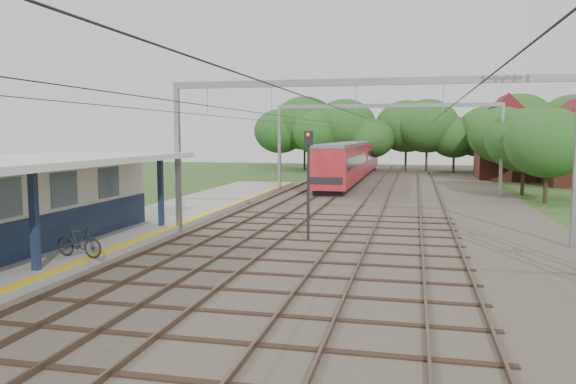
# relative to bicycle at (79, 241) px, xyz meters

# --- Properties ---
(ground) EXTENTS (160.00, 160.00, 0.00)m
(ground) POSITION_rel_bicycle_xyz_m (5.62, -7.92, -0.92)
(ground) COLOR #2D4C1E
(ground) RESTS_ON ground
(ballast_bed) EXTENTS (18.00, 90.00, 0.10)m
(ballast_bed) POSITION_rel_bicycle_xyz_m (9.62, 22.08, -0.87)
(ballast_bed) COLOR #473D33
(ballast_bed) RESTS_ON ground
(platform) EXTENTS (5.00, 52.00, 0.35)m
(platform) POSITION_rel_bicycle_xyz_m (-1.88, 6.08, -0.75)
(platform) COLOR gray
(platform) RESTS_ON ground
(yellow_stripe) EXTENTS (0.45, 52.00, 0.01)m
(yellow_stripe) POSITION_rel_bicycle_xyz_m (0.37, 6.08, -0.57)
(yellow_stripe) COLOR yellow
(yellow_stripe) RESTS_ON platform
(rail_tracks) EXTENTS (11.80, 88.00, 0.15)m
(rail_tracks) POSITION_rel_bicycle_xyz_m (7.12, 22.08, -0.75)
(rail_tracks) COLOR brown
(rail_tracks) RESTS_ON ballast_bed
(catenary_system) EXTENTS (17.22, 88.00, 7.00)m
(catenary_system) POSITION_rel_bicycle_xyz_m (9.01, 17.36, 4.59)
(catenary_system) COLOR gray
(catenary_system) RESTS_ON ground
(tree_band) EXTENTS (31.72, 30.88, 8.82)m
(tree_band) POSITION_rel_bicycle_xyz_m (9.47, 49.20, 4.00)
(tree_band) COLOR #382619
(tree_band) RESTS_ON ground
(house_far) EXTENTS (8.00, 6.12, 8.66)m
(house_far) POSITION_rel_bicycle_xyz_m (21.62, 44.08, 2.31)
(house_far) COLOR brown
(house_far) RESTS_ON ground
(bicycle) EXTENTS (1.97, 0.80, 1.15)m
(bicycle) POSITION_rel_bicycle_xyz_m (0.00, 0.00, 0.00)
(bicycle) COLOR black
(bicycle) RESTS_ON platform
(train) EXTENTS (2.88, 35.82, 3.78)m
(train) POSITION_rel_bicycle_xyz_m (5.12, 40.79, 1.19)
(train) COLOR black
(train) RESTS_ON ballast_bed
(signal_post) EXTENTS (0.37, 0.32, 4.77)m
(signal_post) POSITION_rel_bicycle_xyz_m (6.97, 6.05, 2.19)
(signal_post) COLOR black
(signal_post) RESTS_ON ground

